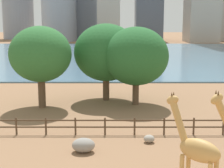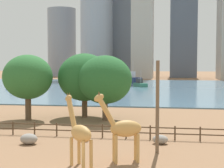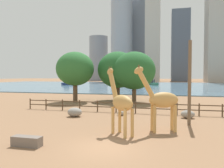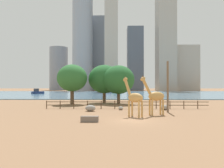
% 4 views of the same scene
% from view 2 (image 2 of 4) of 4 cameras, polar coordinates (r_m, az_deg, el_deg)
% --- Properties ---
extents(ground_plane, '(400.00, 400.00, 0.00)m').
position_cam_2_polar(ground_plane, '(99.39, 5.55, -0.55)').
color(ground_plane, '#8C6647').
extents(harbor_water, '(180.00, 86.00, 0.20)m').
position_cam_2_polar(harbor_water, '(96.39, 5.44, -0.61)').
color(harbor_water, slate).
rests_on(harbor_water, ground).
extents(giraffe_tall, '(3.46, 1.78, 5.01)m').
position_cam_2_polar(giraffe_tall, '(24.09, 1.87, -7.40)').
color(giraffe_tall, tan).
rests_on(giraffe_tall, ground).
extents(giraffe_companion, '(2.65, 2.57, 4.92)m').
position_cam_2_polar(giraffe_companion, '(23.17, -5.41, -8.07)').
color(giraffe_companion, tan).
rests_on(giraffe_companion, ground).
extents(utility_pole, '(0.28, 0.28, 7.13)m').
position_cam_2_polar(utility_pole, '(26.55, 7.56, -3.83)').
color(utility_pole, brown).
rests_on(utility_pole, ground).
extents(boulder_near_fence, '(1.34, 1.03, 0.78)m').
position_cam_2_polar(boulder_near_fence, '(30.10, 8.02, -9.10)').
color(boulder_near_fence, gray).
rests_on(boulder_near_fence, ground).
extents(boulder_by_pole, '(1.49, 1.22, 0.92)m').
position_cam_2_polar(boulder_by_pole, '(30.51, -13.65, -8.86)').
color(boulder_by_pole, gray).
rests_on(boulder_by_pole, ground).
extents(boulder_small, '(0.76, 0.73, 0.55)m').
position_cam_2_polar(boulder_small, '(30.82, -4.61, -9.00)').
color(boulder_small, gray).
rests_on(boulder_small, ground).
extents(enclosure_fence, '(26.12, 0.14, 1.30)m').
position_cam_2_polar(enclosure_fence, '(32.22, -2.69, -7.56)').
color(enclosure_fence, '#4C3826').
rests_on(enclosure_fence, ground).
extents(tree_left_large, '(6.01, 6.01, 7.97)m').
position_cam_2_polar(tree_left_large, '(42.80, -13.83, 1.12)').
color(tree_left_large, brown).
rests_on(tree_left_large, ground).
extents(tree_center_broad, '(6.76, 6.76, 8.19)m').
position_cam_2_polar(tree_center_broad, '(43.93, -4.59, 1.12)').
color(tree_center_broad, brown).
rests_on(tree_center_broad, ground).
extents(tree_right_tall, '(6.50, 6.50, 7.88)m').
position_cam_2_polar(tree_right_tall, '(41.24, -1.17, 0.71)').
color(tree_right_tall, brown).
rests_on(tree_right_tall, ground).
extents(boat_ferry, '(7.37, 8.99, 7.82)m').
position_cam_2_polar(boat_ferry, '(122.70, 3.35, 0.93)').
color(boat_ferry, navy).
rests_on(boat_ferry, harbor_water).
extents(boat_sailboat, '(4.48, 5.51, 4.78)m').
position_cam_2_polar(boat_sailboat, '(98.88, 4.69, 0.02)').
color(boat_sailboat, '#337259').
rests_on(boat_sailboat, harbor_water).
extents(boat_tug, '(5.04, 4.98, 2.29)m').
position_cam_2_polar(boat_tug, '(100.61, -15.80, -0.05)').
color(boat_tug, navy).
rests_on(boat_tug, harbor_water).
extents(skyline_tower_needle, '(12.00, 11.63, 59.44)m').
position_cam_2_polar(skyline_tower_needle, '(176.38, 1.86, 10.89)').
color(skyline_tower_needle, gray).
rests_on(skyline_tower_needle, ground).
extents(skyline_block_left, '(15.32, 15.32, 36.42)m').
position_cam_2_polar(skyline_block_left, '(189.79, -8.33, 6.84)').
color(skyline_block_left, gray).
rests_on(skyline_block_left, ground).
extents(skyline_block_right, '(12.70, 12.81, 50.98)m').
position_cam_2_polar(skyline_block_right, '(174.55, 11.77, 9.50)').
color(skyline_block_right, slate).
rests_on(skyline_block_right, ground).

